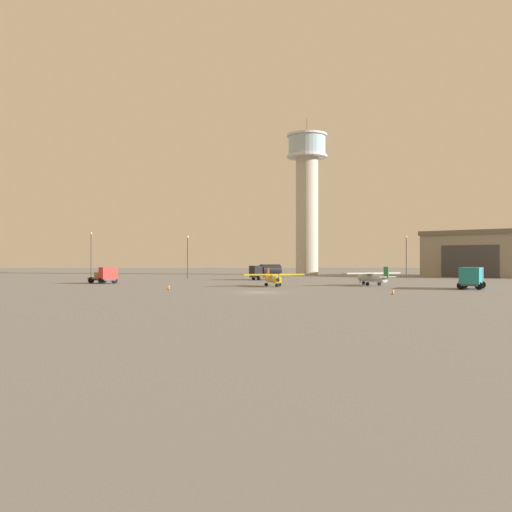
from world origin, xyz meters
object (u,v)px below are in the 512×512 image
object	(u,v)px
truck_box_teal	(471,276)
truck_flatbed_red	(105,276)
control_tower	(307,191)
airplane_yellow	(273,278)
light_post_centre	(188,253)
airplane_silver	(373,277)
light_post_west	(91,251)
traffic_cone_near_left	(169,287)
traffic_cone_near_right	(393,292)
truck_fuel_tanker_black	(266,271)
light_post_east	(406,253)

from	to	relation	value
truck_box_teal	truck_flatbed_red	distance (m)	55.24
control_tower	airplane_yellow	size ratio (longest dim) A/B	4.48
airplane_yellow	light_post_centre	xyz separation A→B (m)	(-15.30, 36.02, 3.99)
control_tower	light_post_centre	bearing A→B (deg)	-135.88
airplane_silver	light_post_west	bearing A→B (deg)	32.56
truck_box_teal	light_post_centre	world-z (taller)	light_post_centre
light_post_west	airplane_yellow	bearing A→B (deg)	-46.43
airplane_silver	traffic_cone_near_left	distance (m)	30.60
traffic_cone_near_right	truck_flatbed_red	bearing A→B (deg)	141.86
traffic_cone_near_left	light_post_west	bearing A→B (deg)	115.20
control_tower	truck_flatbed_red	bearing A→B (deg)	-126.83
truck_flatbed_red	light_post_centre	distance (m)	27.74
airplane_yellow	airplane_silver	size ratio (longest dim) A/B	0.95
truck_box_teal	airplane_yellow	bearing A→B (deg)	101.32
traffic_cone_near_right	control_tower	bearing A→B (deg)	89.41
truck_box_teal	truck_fuel_tanker_black	bearing A→B (deg)	64.93
traffic_cone_near_right	light_post_east	bearing A→B (deg)	71.69
airplane_silver	light_post_east	xyz separation A→B (m)	(15.18, 33.58, 3.92)
light_post_centre	truck_flatbed_red	bearing A→B (deg)	-113.84
truck_flatbed_red	traffic_cone_near_right	distance (m)	48.83
control_tower	airplane_yellow	xyz separation A→B (m)	(-12.85, -63.32, -20.30)
airplane_silver	light_post_west	size ratio (longest dim) A/B	0.98
airplane_yellow	traffic_cone_near_right	world-z (taller)	airplane_yellow
airplane_silver	light_post_centre	world-z (taller)	light_post_centre
traffic_cone_near_left	truck_box_teal	bearing A→B (deg)	0.37
airplane_silver	traffic_cone_near_right	bearing A→B (deg)	149.71
light_post_west	light_post_east	xyz separation A→B (m)	(65.38, -1.63, -0.37)
light_post_east	truck_flatbed_red	bearing A→B (deg)	-156.50
control_tower	airplane_yellow	world-z (taller)	control_tower
airplane_yellow	truck_box_teal	size ratio (longest dim) A/B	1.40
truck_fuel_tanker_black	light_post_west	size ratio (longest dim) A/B	0.66
airplane_silver	truck_flatbed_red	size ratio (longest dim) A/B	1.57
light_post_west	control_tower	bearing A→B (deg)	28.59
control_tower	truck_fuel_tanker_black	bearing A→B (deg)	-108.66
traffic_cone_near_right	traffic_cone_near_left	bearing A→B (deg)	157.14
truck_box_teal	light_post_west	world-z (taller)	light_post_west
control_tower	light_post_east	distance (m)	36.59
light_post_east	traffic_cone_near_right	bearing A→B (deg)	-108.31
truck_box_teal	traffic_cone_near_left	distance (m)	39.40
light_post_centre	light_post_east	bearing A→B (deg)	-0.70
airplane_silver	truck_fuel_tanker_black	bearing A→B (deg)	8.25
airplane_yellow	truck_box_teal	xyz separation A→B (m)	(25.47, -8.07, 0.43)
airplane_silver	truck_fuel_tanker_black	world-z (taller)	truck_fuel_tanker_black
control_tower	light_post_centre	world-z (taller)	control_tower
light_post_west	light_post_east	size ratio (longest dim) A/B	1.08
truck_fuel_tanker_black	airplane_yellow	bearing A→B (deg)	63.23
control_tower	light_post_west	bearing A→B (deg)	-151.41
airplane_silver	airplane_yellow	bearing A→B (deg)	74.79
airplane_silver	light_post_east	size ratio (longest dim) A/B	1.06
control_tower	traffic_cone_near_right	world-z (taller)	control_tower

